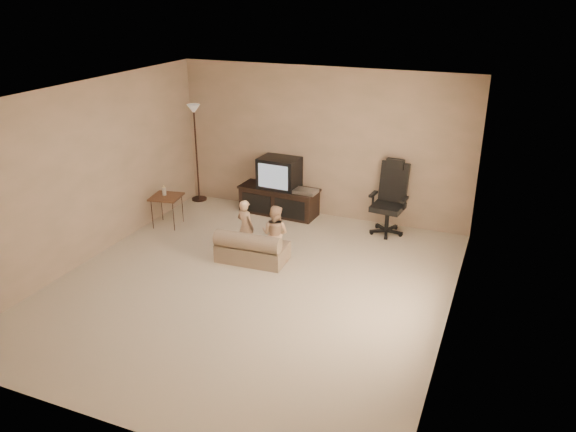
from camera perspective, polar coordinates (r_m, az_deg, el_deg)
name	(u,v)px	position (r m, az deg, el deg)	size (l,w,h in m)	color
floor	(251,286)	(7.46, -3.77, -7.09)	(5.50, 5.50, 0.00)	beige
room_shell	(248,176)	(6.85, -4.09, 4.06)	(5.50, 5.50, 5.50)	white
tv_stand	(279,191)	(9.61, -0.89, 2.56)	(1.41, 0.59, 0.99)	black
office_chair	(389,207)	(9.00, 10.25, 0.87)	(0.60, 0.63, 1.17)	black
side_table	(166,197)	(9.30, -12.28, 1.91)	(0.53, 0.53, 0.69)	brown
floor_lamp	(195,131)	(10.14, -9.43, 8.48)	(0.27, 0.27, 1.76)	#301D15
child_sofa	(251,249)	(8.01, -3.76, -3.36)	(1.01, 0.60, 0.48)	gray
toddler_left	(246,227)	(8.17, -4.34, -1.13)	(0.30, 0.22, 0.83)	#D8AD87
toddler_right	(275,234)	(7.92, -1.33, -1.81)	(0.41, 0.23, 0.85)	#D8AD87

